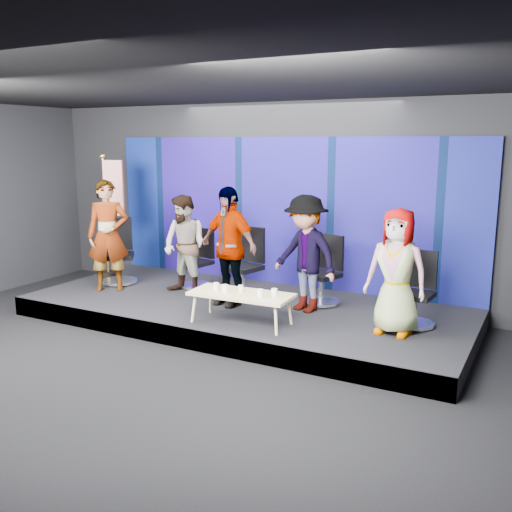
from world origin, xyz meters
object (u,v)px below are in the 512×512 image
(mug_a, at_px, (216,286))
(panelist_d, at_px, (306,254))
(mug_d, at_px, (260,293))
(mug_e, at_px, (274,292))
(panelist_b, at_px, (185,245))
(flag_stand, at_px, (111,213))
(panelist_a, at_px, (108,236))
(panelist_c, at_px, (228,246))
(panelist_e, at_px, (397,272))
(chair_c, at_px, (245,274))
(chair_b, at_px, (198,268))
(mug_b, at_px, (225,288))
(chair_e, at_px, (416,301))
(mug_c, at_px, (241,288))
(chair_a, at_px, (119,262))
(chair_d, at_px, (323,281))
(coffee_table, at_px, (241,295))

(mug_a, bearing_deg, panelist_d, 46.50)
(mug_d, relative_size, mug_e, 1.04)
(panelist_b, xyz_separation_m, flag_stand, (-1.91, 0.37, 0.39))
(panelist_a, xyz_separation_m, panelist_c, (2.26, 0.21, -0.02))
(panelist_a, bearing_deg, panelist_e, -36.22)
(panelist_a, distance_m, panelist_e, 4.93)
(mug_a, bearing_deg, chair_c, 100.37)
(chair_b, xyz_separation_m, mug_d, (2.01, -1.49, 0.16))
(mug_d, bearing_deg, mug_b, -178.68)
(mug_e, bearing_deg, panelist_e, 18.79)
(panelist_c, bearing_deg, mug_e, -17.83)
(chair_e, bearing_deg, mug_c, -150.83)
(chair_a, height_order, flag_stand, flag_stand)
(chair_c, height_order, mug_a, chair_c)
(chair_c, bearing_deg, panelist_e, -0.97)
(panelist_d, height_order, mug_a, panelist_d)
(panelist_c, xyz_separation_m, mug_d, (0.98, -0.82, -0.43))
(panelist_a, bearing_deg, chair_d, -22.02)
(chair_b, relative_size, panelist_e, 0.61)
(mug_a, distance_m, mug_b, 0.20)
(chair_a, bearing_deg, mug_e, -51.41)
(panelist_b, distance_m, panelist_e, 3.63)
(panelist_d, bearing_deg, chair_b, -172.84)
(chair_b, distance_m, mug_b, 2.10)
(chair_b, relative_size, panelist_d, 0.58)
(mug_b, xyz_separation_m, mug_d, (0.55, 0.01, -0.00))
(panelist_b, height_order, chair_d, panelist_b)
(chair_a, height_order, chair_e, chair_a)
(chair_b, bearing_deg, flag_stand, -166.69)
(chair_d, height_order, panelist_d, panelist_d)
(panelist_b, height_order, chair_e, panelist_b)
(panelist_e, bearing_deg, chair_e, 74.71)
(chair_d, relative_size, flag_stand, 0.47)
(mug_b, bearing_deg, coffee_table, 16.35)
(mug_a, bearing_deg, chair_a, 159.31)
(panelist_c, xyz_separation_m, mug_e, (1.13, -0.68, -0.43))
(panelist_c, distance_m, mug_b, 1.03)
(chair_a, xyz_separation_m, panelist_a, (0.21, -0.47, 0.56))
(chair_c, relative_size, mug_b, 10.88)
(chair_e, bearing_deg, mug_d, -143.80)
(mug_a, height_order, mug_d, mug_d)
(mug_d, bearing_deg, mug_e, 42.48)
(chair_d, xyz_separation_m, mug_b, (-0.87, -1.56, 0.14))
(chair_c, xyz_separation_m, coffee_table, (0.64, -1.27, 0.03))
(panelist_a, height_order, mug_d, panelist_a)
(chair_c, bearing_deg, chair_e, 9.20)
(chair_b, bearing_deg, coffee_table, -31.02)
(panelist_b, height_order, panelist_e, panelist_e)
(panelist_c, relative_size, panelist_e, 1.10)
(chair_d, xyz_separation_m, mug_e, (-0.17, -1.41, 0.14))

